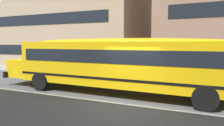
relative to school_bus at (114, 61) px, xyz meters
name	(u,v)px	position (x,y,z in m)	size (l,w,h in m)	color
ground_plane	(128,105)	(1.41, -1.78, -1.74)	(400.00, 400.00, 0.00)	#4C4C4F
sidewalk_far	(160,78)	(1.41, 5.56, -1.73)	(120.00, 3.00, 0.01)	gray
lane_centreline	(128,105)	(1.41, -1.78, -1.73)	(110.00, 0.16, 0.01)	silver
school_bus	(114,61)	(0.00, 0.00, 0.00)	(13.11, 3.24, 2.92)	yellow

